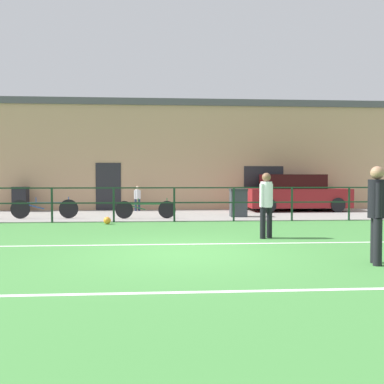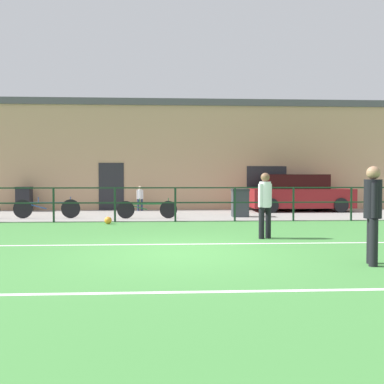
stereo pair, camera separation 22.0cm
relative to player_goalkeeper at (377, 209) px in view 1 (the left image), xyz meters
name	(u,v)px [view 1 (the left image)]	position (x,y,z in m)	size (l,w,h in m)	color
ground	(184,254)	(-3.23, 1.40, -0.98)	(60.00, 44.00, 0.04)	#42843D
field_line_touchline	(181,244)	(-3.23, 2.46, -0.95)	(36.00, 0.11, 0.00)	white
field_line_hash	(197,292)	(-3.23, -1.60, -0.95)	(36.00, 0.11, 0.00)	white
pavement_strip	(172,215)	(-3.23, 9.90, -0.95)	(48.00, 5.00, 0.02)	gray
perimeter_fence	(174,199)	(-3.23, 7.40, -0.21)	(36.07, 0.07, 1.15)	#193823
clubhouse_facade	(170,156)	(-3.23, 13.60, 1.53)	(28.00, 2.56, 4.96)	tan
player_goalkeeper	(377,209)	(0.00, 0.00, 0.00)	(0.30, 0.45, 1.68)	black
player_striker	(266,201)	(-1.12, 3.28, -0.05)	(0.37, 0.30, 1.60)	black
soccer_ball_match	(107,221)	(-5.37, 6.74, -0.84)	(0.23, 0.23, 0.23)	orange
spectator_child	(137,197)	(-4.68, 11.81, -0.33)	(0.28, 0.19, 1.07)	#232D4C
parked_car_red	(296,194)	(2.13, 11.32, -0.19)	(4.27, 1.90, 1.57)	maroon
bicycle_parked_0	(146,209)	(-4.21, 8.36, -0.61)	(2.12, 0.04, 0.72)	black
bicycle_parked_1	(44,209)	(-7.78, 8.60, -0.59)	(2.35, 0.04, 0.76)	black
trash_bin_0	(21,199)	(-9.60, 11.86, -0.41)	(0.63, 0.53, 1.04)	black
trash_bin_1	(238,203)	(-0.82, 8.81, -0.42)	(0.63, 0.53, 1.03)	#33383D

